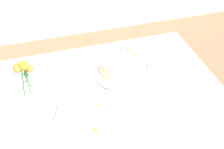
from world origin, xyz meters
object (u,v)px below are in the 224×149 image
(dining_table, at_px, (108,106))
(fallen_rose, at_px, (67,112))
(flower_vase, at_px, (27,85))
(cake_stand, at_px, (119,74))
(layer_cake, at_px, (120,64))

(dining_table, bearing_deg, fallen_rose, -162.40)
(flower_vase, bearing_deg, cake_stand, 1.49)
(cake_stand, xyz_separation_m, layer_cake, (0.00, 0.00, 0.07))
(flower_vase, distance_m, fallen_rose, 0.26)
(fallen_rose, bearing_deg, layer_cake, 24.10)
(dining_table, bearing_deg, cake_stand, 38.89)
(dining_table, distance_m, flower_vase, 0.50)
(flower_vase, xyz_separation_m, fallen_rose, (0.18, -0.14, -0.12))
(cake_stand, xyz_separation_m, fallen_rose, (-0.35, -0.16, -0.06))
(dining_table, bearing_deg, flower_vase, 172.04)
(dining_table, height_order, cake_stand, cake_stand)
(dining_table, relative_size, cake_stand, 4.83)
(dining_table, relative_size, flower_vase, 4.33)
(layer_cake, height_order, fallen_rose, layer_cake)
(dining_table, height_order, flower_vase, flower_vase)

